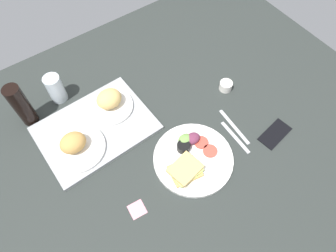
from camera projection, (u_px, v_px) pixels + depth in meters
ground_plane at (168, 141)px, 123.64cm from camera, size 190.00×150.00×3.00cm
serving_tray at (96, 128)px, 123.98cm from camera, size 46.00×34.37×1.60cm
bread_plate_near at (76, 145)px, 115.89cm from camera, size 21.29×21.29×8.29cm
bread_plate_far at (110, 102)px, 125.92cm from camera, size 19.10×19.10×8.66cm
plate_with_salad at (191, 158)px, 116.15cm from camera, size 30.89×30.89×5.40cm
drinking_glass at (56, 89)px, 127.43cm from camera, size 6.88×6.88×13.11cm
soda_bottle at (21, 106)px, 118.29cm from camera, size 6.40×6.40×20.61cm
espresso_cup at (226, 86)px, 133.98cm from camera, size 5.60×5.60×4.00cm
fork at (235, 137)px, 122.47cm from camera, size 1.96×17.04×0.50cm
knife at (234, 127)px, 125.07cm from camera, size 2.67×19.05×0.50cm
cell_phone at (275, 134)px, 123.13cm from camera, size 15.33×9.32×0.80cm
sticky_note at (137, 209)px, 107.42cm from camera, size 6.12×6.12×0.12cm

